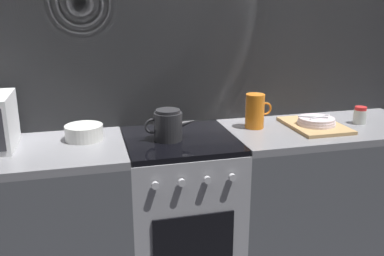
# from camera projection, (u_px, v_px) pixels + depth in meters

# --- Properties ---
(back_wall) EXTENTS (3.60, 0.05, 2.40)m
(back_wall) POSITION_uv_depth(u_px,v_px,m) (167.00, 73.00, 2.48)
(back_wall) COLOR gray
(back_wall) RESTS_ON ground_plane
(counter_left) EXTENTS (1.20, 0.60, 0.90)m
(counter_left) POSITION_uv_depth(u_px,v_px,m) (13.00, 233.00, 2.18)
(counter_left) COLOR #515459
(counter_left) RESTS_ON ground_plane
(stove_unit) EXTENTS (0.60, 0.63, 0.90)m
(stove_unit) POSITION_uv_depth(u_px,v_px,m) (181.00, 212.00, 2.39)
(stove_unit) COLOR #9E9EA3
(stove_unit) RESTS_ON ground_plane
(counter_right) EXTENTS (1.20, 0.60, 0.90)m
(counter_right) POSITION_uv_depth(u_px,v_px,m) (321.00, 195.00, 2.61)
(counter_right) COLOR #515459
(counter_right) RESTS_ON ground_plane
(kettle) EXTENTS (0.28, 0.15, 0.17)m
(kettle) POSITION_uv_depth(u_px,v_px,m) (168.00, 125.00, 2.21)
(kettle) COLOR #262628
(kettle) RESTS_ON stove_unit
(mixing_bowl) EXTENTS (0.20, 0.20, 0.08)m
(mixing_bowl) POSITION_uv_depth(u_px,v_px,m) (84.00, 132.00, 2.22)
(mixing_bowl) COLOR silver
(mixing_bowl) RESTS_ON counter_left
(pitcher) EXTENTS (0.16, 0.11, 0.20)m
(pitcher) POSITION_uv_depth(u_px,v_px,m) (255.00, 111.00, 2.42)
(pitcher) COLOR orange
(pitcher) RESTS_ON counter_right
(dish_pile) EXTENTS (0.30, 0.40, 0.07)m
(dish_pile) POSITION_uv_depth(u_px,v_px,m) (315.00, 123.00, 2.45)
(dish_pile) COLOR tan
(dish_pile) RESTS_ON counter_right
(spice_jar) EXTENTS (0.08, 0.08, 0.10)m
(spice_jar) POSITION_uv_depth(u_px,v_px,m) (360.00, 115.00, 2.52)
(spice_jar) COLOR silver
(spice_jar) RESTS_ON counter_right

